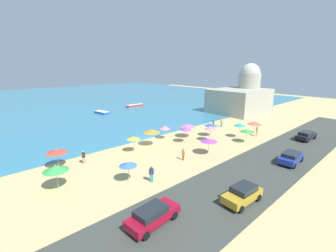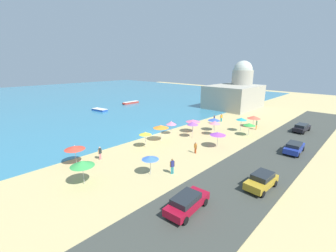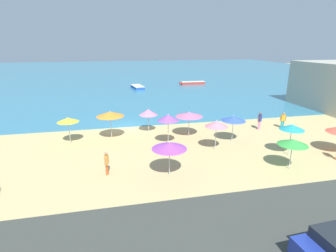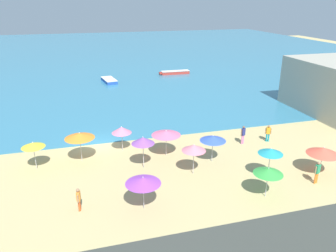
{
  "view_description": "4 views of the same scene",
  "coord_description": "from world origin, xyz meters",
  "px_view_note": "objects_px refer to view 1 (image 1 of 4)",
  "views": [
    {
      "loc": [
        -21.22,
        -28.68,
        11.71
      ],
      "look_at": [
        5.45,
        1.01,
        1.02
      ],
      "focal_mm": 24.0,
      "sensor_mm": 36.0,
      "label": 1
    },
    {
      "loc": [
        -24.89,
        -26.87,
        11.74
      ],
      "look_at": [
        3.07,
        -0.27,
        0.92
      ],
      "focal_mm": 24.0,
      "sensor_mm": 36.0,
      "label": 2
    },
    {
      "loc": [
        -1.29,
        -26.18,
        8.25
      ],
      "look_at": [
        3.66,
        -3.4,
        0.93
      ],
      "focal_mm": 28.0,
      "sensor_mm": 36.0,
      "label": 3
    },
    {
      "loc": [
        -1.21,
        -28.58,
        12.63
      ],
      "look_at": [
        6.54,
        -0.9,
        1.47
      ],
      "focal_mm": 35.0,
      "sensor_mm": 36.0,
      "label": 4
    }
  ],
  "objects_px": {
    "beach_umbrella_6": "(255,123)",
    "beach_umbrella_4": "(211,125)",
    "bather_1": "(151,173)",
    "bather_4": "(222,122)",
    "beach_umbrella_8": "(152,131)",
    "beach_umbrella_13": "(186,128)",
    "beach_umbrella_11": "(240,125)",
    "beach_umbrella_9": "(209,140)",
    "beach_umbrella_12": "(57,151)",
    "bather_3": "(84,156)",
    "skiff_nearshore": "(102,112)",
    "bather_0": "(213,124)",
    "beach_umbrella_3": "(56,168)",
    "beach_umbrella_10": "(165,127)",
    "beach_umbrella_1": "(133,138)",
    "parked_car_0": "(306,135)",
    "skiff_offshore": "(135,105)",
    "parked_car_2": "(243,194)",
    "beach_umbrella_5": "(210,128)",
    "harbor_fortress": "(242,96)",
    "parked_car_3": "(291,157)",
    "bather_5": "(257,131)",
    "beach_umbrella_2": "(188,126)",
    "beach_umbrella_0": "(128,164)",
    "bather_2": "(183,154)",
    "beach_umbrella_7": "(247,131)",
    "parked_car_1": "(153,215)"
  },
  "relations": [
    {
      "from": "beach_umbrella_5",
      "to": "parked_car_3",
      "type": "bearing_deg",
      "value": -87.07
    },
    {
      "from": "beach_umbrella_4",
      "to": "beach_umbrella_13",
      "type": "bearing_deg",
      "value": 175.67
    },
    {
      "from": "harbor_fortress",
      "to": "beach_umbrella_9",
      "type": "bearing_deg",
      "value": -156.83
    },
    {
      "from": "beach_umbrella_5",
      "to": "bather_1",
      "type": "xyz_separation_m",
      "value": [
        -15.03,
        -4.17,
        -1.22
      ]
    },
    {
      "from": "beach_umbrella_6",
      "to": "beach_umbrella_4",
      "type": "bearing_deg",
      "value": 150.2
    },
    {
      "from": "beach_umbrella_7",
      "to": "beach_umbrella_11",
      "type": "relative_size",
      "value": 0.88
    },
    {
      "from": "beach_umbrella_11",
      "to": "beach_umbrella_13",
      "type": "xyz_separation_m",
      "value": [
        -8.66,
        4.17,
        0.12
      ]
    },
    {
      "from": "beach_umbrella_6",
      "to": "harbor_fortress",
      "type": "relative_size",
      "value": 0.17
    },
    {
      "from": "skiff_nearshore",
      "to": "beach_umbrella_7",
      "type": "bearing_deg",
      "value": -79.43
    },
    {
      "from": "beach_umbrella_6",
      "to": "bather_5",
      "type": "bearing_deg",
      "value": -137.83
    },
    {
      "from": "bather_3",
      "to": "bather_5",
      "type": "distance_m",
      "value": 28.06
    },
    {
      "from": "beach_umbrella_3",
      "to": "harbor_fortress",
      "type": "bearing_deg",
      "value": 10.33
    },
    {
      "from": "beach_umbrella_6",
      "to": "beach_umbrella_8",
      "type": "bearing_deg",
      "value": 158.21
    },
    {
      "from": "parked_car_1",
      "to": "harbor_fortress",
      "type": "relative_size",
      "value": 0.31
    },
    {
      "from": "parked_car_1",
      "to": "parked_car_2",
      "type": "height_order",
      "value": "parked_car_2"
    },
    {
      "from": "parked_car_2",
      "to": "bather_1",
      "type": "bearing_deg",
      "value": 113.86
    },
    {
      "from": "bather_1",
      "to": "bather_4",
      "type": "bearing_deg",
      "value": 18.71
    },
    {
      "from": "bather_3",
      "to": "harbor_fortress",
      "type": "height_order",
      "value": "harbor_fortress"
    },
    {
      "from": "beach_umbrella_2",
      "to": "skiff_nearshore",
      "type": "distance_m",
      "value": 28.39
    },
    {
      "from": "bather_2",
      "to": "parked_car_2",
      "type": "bearing_deg",
      "value": -105.59
    },
    {
      "from": "beach_umbrella_11",
      "to": "skiff_nearshore",
      "type": "distance_m",
      "value": 35.12
    },
    {
      "from": "beach_umbrella_5",
      "to": "beach_umbrella_6",
      "type": "height_order",
      "value": "beach_umbrella_5"
    },
    {
      "from": "beach_umbrella_9",
      "to": "harbor_fortress",
      "type": "relative_size",
      "value": 0.16
    },
    {
      "from": "beach_umbrella_2",
      "to": "beach_umbrella_8",
      "type": "relative_size",
      "value": 0.96
    },
    {
      "from": "beach_umbrella_9",
      "to": "bather_2",
      "type": "height_order",
      "value": "beach_umbrella_9"
    },
    {
      "from": "parked_car_3",
      "to": "skiff_offshore",
      "type": "xyz_separation_m",
      "value": [
        8.38,
        46.91,
        -0.48
      ]
    },
    {
      "from": "beach_umbrella_5",
      "to": "parked_car_3",
      "type": "height_order",
      "value": "beach_umbrella_5"
    },
    {
      "from": "beach_umbrella_6",
      "to": "beach_umbrella_1",
      "type": "bearing_deg",
      "value": 162.57
    },
    {
      "from": "beach_umbrella_8",
      "to": "beach_umbrella_13",
      "type": "height_order",
      "value": "beach_umbrella_13"
    },
    {
      "from": "beach_umbrella_4",
      "to": "beach_umbrella_9",
      "type": "distance_m",
      "value": 8.41
    },
    {
      "from": "beach_umbrella_5",
      "to": "skiff_nearshore",
      "type": "relative_size",
      "value": 0.53
    },
    {
      "from": "beach_umbrella_10",
      "to": "parked_car_1",
      "type": "height_order",
      "value": "beach_umbrella_10"
    },
    {
      "from": "beach_umbrella_1",
      "to": "bather_3",
      "type": "bearing_deg",
      "value": 172.19
    },
    {
      "from": "beach_umbrella_9",
      "to": "beach_umbrella_10",
      "type": "bearing_deg",
      "value": 90.48
    },
    {
      "from": "beach_umbrella_0",
      "to": "skiff_nearshore",
      "type": "height_order",
      "value": "beach_umbrella_0"
    },
    {
      "from": "bather_3",
      "to": "harbor_fortress",
      "type": "bearing_deg",
      "value": 6.0
    },
    {
      "from": "bather_5",
      "to": "beach_umbrella_1",
      "type": "bearing_deg",
      "value": 158.55
    },
    {
      "from": "parked_car_0",
      "to": "skiff_offshore",
      "type": "xyz_separation_m",
      "value": [
        -3.17,
        44.98,
        -0.46
      ]
    },
    {
      "from": "beach_umbrella_7",
      "to": "parked_car_0",
      "type": "bearing_deg",
      "value": -34.64
    },
    {
      "from": "beach_umbrella_8",
      "to": "bather_1",
      "type": "bearing_deg",
      "value": -128.24
    },
    {
      "from": "beach_umbrella_10",
      "to": "skiff_offshore",
      "type": "height_order",
      "value": "beach_umbrella_10"
    },
    {
      "from": "beach_umbrella_12",
      "to": "bather_3",
      "type": "distance_m",
      "value": 3.07
    },
    {
      "from": "beach_umbrella_4",
      "to": "bather_0",
      "type": "xyz_separation_m",
      "value": [
        4.13,
        2.5,
        -1.07
      ]
    },
    {
      "from": "parked_car_1",
      "to": "parked_car_0",
      "type": "bearing_deg",
      "value": -1.32
    },
    {
      "from": "bather_0",
      "to": "parked_car_1",
      "type": "distance_m",
      "value": 28.71
    },
    {
      "from": "beach_umbrella_6",
      "to": "beach_umbrella_9",
      "type": "xyz_separation_m",
      "value": [
        -14.05,
        -0.8,
        0.13
      ]
    },
    {
      "from": "beach_umbrella_3",
      "to": "beach_umbrella_8",
      "type": "relative_size",
      "value": 1.0
    },
    {
      "from": "beach_umbrella_13",
      "to": "parked_car_2",
      "type": "xyz_separation_m",
      "value": [
        -7.87,
        -14.44,
        -1.52
      ]
    },
    {
      "from": "beach_umbrella_0",
      "to": "bather_4",
      "type": "distance_m",
      "value": 26.52
    },
    {
      "from": "beach_umbrella_3",
      "to": "bather_2",
      "type": "distance_m",
      "value": 14.6
    }
  ]
}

